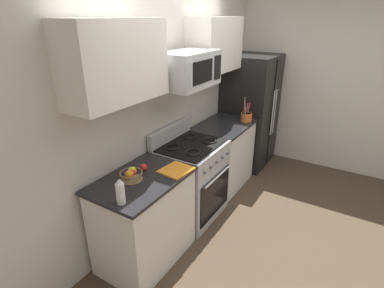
{
  "coord_description": "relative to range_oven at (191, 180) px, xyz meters",
  "views": [
    {
      "loc": [
        -2.62,
        -0.92,
        2.26
      ],
      "look_at": [
        -0.19,
        0.57,
        1.03
      ],
      "focal_mm": 28.02,
      "sensor_mm": 36.0,
      "label": 1
    }
  ],
  "objects": [
    {
      "name": "counter_right",
      "position": [
        0.84,
        -0.0,
        -0.02
      ],
      "size": [
        0.9,
        0.63,
        0.91
      ],
      "color": "silver",
      "rests_on": "ground"
    },
    {
      "name": "cutting_board",
      "position": [
        -0.57,
        -0.19,
        0.44
      ],
      "size": [
        0.31,
        0.28,
        0.02
      ],
      "primitive_type": "cube",
      "rotation": [
        0.0,
        0.0,
        -0.1
      ],
      "color": "orange",
      "rests_on": "counter_left"
    },
    {
      "name": "wall_right",
      "position": [
        2.25,
        -0.7,
        0.83
      ],
      "size": [
        0.1,
        8.0,
        2.6
      ],
      "primitive_type": "cube",
      "color": "beige",
      "rests_on": "ground"
    },
    {
      "name": "range_oven",
      "position": [
        0.0,
        0.0,
        0.0
      ],
      "size": [
        0.76,
        0.68,
        1.09
      ],
      "color": "#B2B5BA",
      "rests_on": "ground"
    },
    {
      "name": "ground_plane",
      "position": [
        0.0,
        -0.7,
        -0.47
      ],
      "size": [
        16.0,
        16.0,
        0.0
      ],
      "primitive_type": "plane",
      "color": "#473828"
    },
    {
      "name": "apple_loose",
      "position": [
        -0.73,
        0.08,
        0.47
      ],
      "size": [
        0.07,
        0.07,
        0.07
      ],
      "primitive_type": "sphere",
      "color": "red",
      "rests_on": "counter_left"
    },
    {
      "name": "refrigerator",
      "position": [
        1.73,
        -0.02,
        0.39
      ],
      "size": [
        0.84,
        0.75,
        1.73
      ],
      "color": "black",
      "rests_on": "ground"
    },
    {
      "name": "wall_back",
      "position": [
        0.0,
        0.39,
        0.83
      ],
      "size": [
        8.0,
        0.1,
        2.6
      ],
      "primitive_type": "cube",
      "color": "beige",
      "rests_on": "ground"
    },
    {
      "name": "microwave",
      "position": [
        -0.0,
        0.03,
        1.28
      ],
      "size": [
        0.7,
        0.44,
        0.35
      ],
      "color": "#B2B5BA"
    },
    {
      "name": "upper_cabinets_right",
      "position": [
        0.85,
        0.17,
        1.45
      ],
      "size": [
        0.89,
        0.34,
        0.64
      ],
      "color": "silver"
    },
    {
      "name": "utensil_crock",
      "position": [
        1.13,
        -0.2,
        0.5
      ],
      "size": [
        0.15,
        0.15,
        0.34
      ],
      "color": "#D1662D",
      "rests_on": "counter_right"
    },
    {
      "name": "fruit_basket",
      "position": [
        -0.91,
        0.06,
        0.48
      ],
      "size": [
        0.21,
        0.21,
        0.1
      ],
      "color": "brown",
      "rests_on": "counter_left"
    },
    {
      "name": "upper_cabinets_left",
      "position": [
        -0.86,
        0.17,
        1.45
      ],
      "size": [
        0.92,
        0.34,
        0.64
      ],
      "color": "silver"
    },
    {
      "name": "counter_left",
      "position": [
        -0.86,
        -0.0,
        -0.02
      ],
      "size": [
        0.93,
        0.63,
        0.91
      ],
      "color": "silver",
      "rests_on": "ground"
    },
    {
      "name": "bottle_vinegar",
      "position": [
        -1.24,
        -0.12,
        0.55
      ],
      "size": [
        0.07,
        0.07,
        0.24
      ],
      "color": "silver",
      "rests_on": "counter_left"
    }
  ]
}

